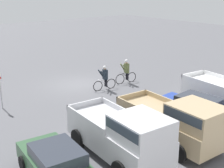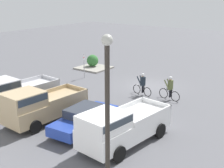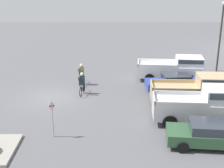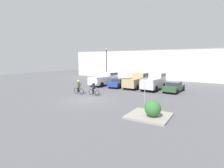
{
  "view_description": "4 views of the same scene",
  "coord_description": "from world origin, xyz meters",
  "px_view_note": "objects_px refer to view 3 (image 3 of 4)",
  "views": [
    {
      "loc": [
        11.76,
        18.41,
        6.9
      ],
      "look_at": [
        0.44,
        4.43,
        1.2
      ],
      "focal_mm": 50.0,
      "sensor_mm": 36.0,
      "label": 1
    },
    {
      "loc": [
        -12.36,
        21.84,
        7.73
      ],
      "look_at": [
        0.44,
        4.43,
        1.2
      ],
      "focal_mm": 50.0,
      "sensor_mm": 36.0,
      "label": 2
    },
    {
      "loc": [
        21.77,
        4.35,
        8.62
      ],
      "look_at": [
        0.44,
        4.43,
        1.2
      ],
      "focal_mm": 50.0,
      "sensor_mm": 36.0,
      "label": 3
    },
    {
      "loc": [
        11.67,
        -14.55,
        4.34
      ],
      "look_at": [
        0.44,
        4.43,
        1.2
      ],
      "focal_mm": 28.0,
      "sensor_mm": 36.0,
      "label": 4
    }
  ],
  "objects_px": {
    "pickup_truck_2": "(202,105)",
    "cyclist_0": "(82,83)",
    "pickup_truck_1": "(196,90)",
    "pickup_truck_0": "(174,68)",
    "fire_lane_sign": "(52,115)",
    "lamppost": "(221,31)",
    "sedan_1": "(208,134)",
    "cyclist_1": "(82,74)",
    "sedan_0": "(176,83)"
  },
  "relations": [
    {
      "from": "pickup_truck_1",
      "to": "fire_lane_sign",
      "type": "height_order",
      "value": "fire_lane_sign"
    },
    {
      "from": "cyclist_1",
      "to": "fire_lane_sign",
      "type": "xyz_separation_m",
      "value": [
        8.98,
        -0.8,
        0.44
      ]
    },
    {
      "from": "pickup_truck_1",
      "to": "fire_lane_sign",
      "type": "relative_size",
      "value": 2.45
    },
    {
      "from": "sedan_0",
      "to": "sedan_1",
      "type": "bearing_deg",
      "value": 0.32
    },
    {
      "from": "cyclist_0",
      "to": "lamppost",
      "type": "xyz_separation_m",
      "value": [
        -5.97,
        12.29,
        2.96
      ]
    },
    {
      "from": "lamppost",
      "to": "pickup_truck_0",
      "type": "bearing_deg",
      "value": -59.94
    },
    {
      "from": "sedan_1",
      "to": "lamppost",
      "type": "distance_m",
      "value": 15.0
    },
    {
      "from": "lamppost",
      "to": "sedan_0",
      "type": "bearing_deg",
      "value": -42.65
    },
    {
      "from": "pickup_truck_2",
      "to": "pickup_truck_1",
      "type": "bearing_deg",
      "value": 172.0
    },
    {
      "from": "pickup_truck_1",
      "to": "pickup_truck_2",
      "type": "xyz_separation_m",
      "value": [
        2.8,
        -0.39,
        0.07
      ]
    },
    {
      "from": "pickup_truck_1",
      "to": "cyclist_0",
      "type": "bearing_deg",
      "value": -105.56
    },
    {
      "from": "pickup_truck_1",
      "to": "pickup_truck_0",
      "type": "bearing_deg",
      "value": -175.55
    },
    {
      "from": "pickup_truck_0",
      "to": "pickup_truck_1",
      "type": "bearing_deg",
      "value": 4.45
    },
    {
      "from": "sedan_0",
      "to": "pickup_truck_2",
      "type": "height_order",
      "value": "pickup_truck_2"
    },
    {
      "from": "lamppost",
      "to": "pickup_truck_2",
      "type": "bearing_deg",
      "value": -22.38
    },
    {
      "from": "sedan_1",
      "to": "fire_lane_sign",
      "type": "bearing_deg",
      "value": -97.03
    },
    {
      "from": "pickup_truck_1",
      "to": "sedan_1",
      "type": "bearing_deg",
      "value": -8.0
    },
    {
      "from": "pickup_truck_0",
      "to": "sedan_1",
      "type": "xyz_separation_m",
      "value": [
        11.16,
        -0.35,
        -0.41
      ]
    },
    {
      "from": "cyclist_1",
      "to": "fire_lane_sign",
      "type": "height_order",
      "value": "fire_lane_sign"
    },
    {
      "from": "cyclist_0",
      "to": "fire_lane_sign",
      "type": "height_order",
      "value": "fire_lane_sign"
    },
    {
      "from": "pickup_truck_1",
      "to": "pickup_truck_2",
      "type": "height_order",
      "value": "pickup_truck_2"
    },
    {
      "from": "pickup_truck_0",
      "to": "sedan_1",
      "type": "height_order",
      "value": "pickup_truck_0"
    },
    {
      "from": "cyclist_0",
      "to": "cyclist_1",
      "type": "relative_size",
      "value": 0.98
    },
    {
      "from": "cyclist_1",
      "to": "lamppost",
      "type": "bearing_deg",
      "value": 106.85
    },
    {
      "from": "pickup_truck_2",
      "to": "sedan_1",
      "type": "height_order",
      "value": "pickup_truck_2"
    },
    {
      "from": "pickup_truck_2",
      "to": "cyclist_1",
      "type": "xyz_separation_m",
      "value": [
        -7.25,
        -7.98,
        -0.3
      ]
    },
    {
      "from": "pickup_truck_1",
      "to": "pickup_truck_2",
      "type": "bearing_deg",
      "value": -8.0
    },
    {
      "from": "pickup_truck_2",
      "to": "cyclist_1",
      "type": "height_order",
      "value": "pickup_truck_2"
    },
    {
      "from": "pickup_truck_2",
      "to": "cyclist_0",
      "type": "xyz_separation_m",
      "value": [
        -5.07,
        -7.74,
        -0.35
      ]
    },
    {
      "from": "sedan_0",
      "to": "fire_lane_sign",
      "type": "height_order",
      "value": "fire_lane_sign"
    },
    {
      "from": "cyclist_0",
      "to": "cyclist_1",
      "type": "bearing_deg",
      "value": -173.72
    },
    {
      "from": "pickup_truck_2",
      "to": "fire_lane_sign",
      "type": "distance_m",
      "value": 8.95
    },
    {
      "from": "pickup_truck_0",
      "to": "sedan_0",
      "type": "relative_size",
      "value": 1.19
    },
    {
      "from": "sedan_1",
      "to": "cyclist_1",
      "type": "bearing_deg",
      "value": -142.85
    },
    {
      "from": "cyclist_1",
      "to": "sedan_0",
      "type": "bearing_deg",
      "value": 77.9
    },
    {
      "from": "sedan_1",
      "to": "pickup_truck_0",
      "type": "bearing_deg",
      "value": 178.21
    },
    {
      "from": "sedan_0",
      "to": "lamppost",
      "type": "relative_size",
      "value": 0.74
    },
    {
      "from": "pickup_truck_2",
      "to": "lamppost",
      "type": "height_order",
      "value": "lamppost"
    },
    {
      "from": "cyclist_0",
      "to": "cyclist_1",
      "type": "xyz_separation_m",
      "value": [
        -2.18,
        -0.24,
        0.04
      ]
    },
    {
      "from": "pickup_truck_0",
      "to": "lamppost",
      "type": "xyz_separation_m",
      "value": [
        -2.65,
        4.59,
        2.72
      ]
    },
    {
      "from": "sedan_0",
      "to": "sedan_1",
      "type": "xyz_separation_m",
      "value": [
        8.4,
        0.05,
        -0.01
      ]
    },
    {
      "from": "sedan_1",
      "to": "cyclist_1",
      "type": "xyz_separation_m",
      "value": [
        -10.02,
        -7.59,
        0.21
      ]
    },
    {
      "from": "fire_lane_sign",
      "to": "cyclist_1",
      "type": "bearing_deg",
      "value": 174.89
    },
    {
      "from": "pickup_truck_2",
      "to": "pickup_truck_0",
      "type": "bearing_deg",
      "value": -179.72
    },
    {
      "from": "pickup_truck_0",
      "to": "cyclist_1",
      "type": "relative_size",
      "value": 3.15
    },
    {
      "from": "sedan_0",
      "to": "cyclist_1",
      "type": "relative_size",
      "value": 2.66
    },
    {
      "from": "pickup_truck_0",
      "to": "cyclist_0",
      "type": "height_order",
      "value": "pickup_truck_0"
    },
    {
      "from": "pickup_truck_1",
      "to": "sedan_0",
      "type": "bearing_deg",
      "value": -163.61
    },
    {
      "from": "sedan_1",
      "to": "sedan_0",
      "type": "bearing_deg",
      "value": -179.68
    },
    {
      "from": "pickup_truck_2",
      "to": "fire_lane_sign",
      "type": "relative_size",
      "value": 2.36
    }
  ]
}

